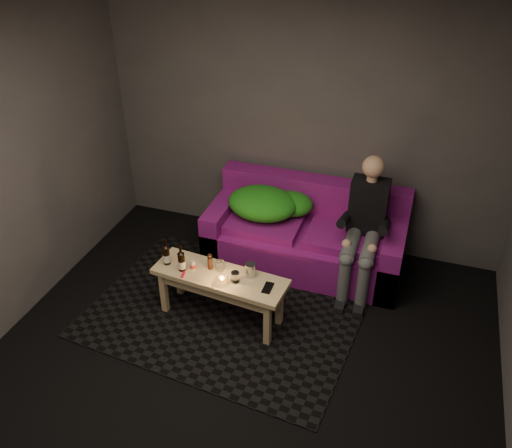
{
  "coord_description": "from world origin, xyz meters",
  "views": [
    {
      "loc": [
        1.1,
        -2.52,
        3.3
      ],
      "look_at": [
        -0.22,
        1.42,
        0.6
      ],
      "focal_mm": 38.0,
      "sensor_mm": 36.0,
      "label": 1
    }
  ],
  "objects": [
    {
      "name": "floor",
      "position": [
        0.0,
        0.0,
        0.0
      ],
      "size": [
        4.5,
        4.5,
        0.0
      ],
      "primitive_type": "plane",
      "color": "black",
      "rests_on": "ground"
    },
    {
      "name": "room",
      "position": [
        0.0,
        0.47,
        1.64
      ],
      "size": [
        4.5,
        4.5,
        4.5
      ],
      "color": "silver",
      "rests_on": "ground"
    },
    {
      "name": "rug",
      "position": [
        -0.33,
        0.83,
        0.01
      ],
      "size": [
        2.46,
        1.89,
        0.01
      ],
      "primitive_type": "cube",
      "rotation": [
        0.0,
        0.0,
        -0.09
      ],
      "color": "black",
      "rests_on": "floor"
    },
    {
      "name": "sofa",
      "position": [
        0.16,
        1.82,
        0.29
      ],
      "size": [
        1.88,
        0.84,
        0.81
      ],
      "color": "#6B0F70",
      "rests_on": "floor"
    },
    {
      "name": "green_blanket",
      "position": [
        -0.23,
        1.81,
        0.61
      ],
      "size": [
        0.83,
        0.56,
        0.28
      ],
      "color": "#197715",
      "rests_on": "sofa"
    },
    {
      "name": "person",
      "position": [
        0.72,
        1.66,
        0.65
      ],
      "size": [
        0.34,
        0.78,
        1.25
      ],
      "color": "black",
      "rests_on": "sofa"
    },
    {
      "name": "coffee_table",
      "position": [
        -0.33,
        0.78,
        0.39
      ],
      "size": [
        1.18,
        0.48,
        0.47
      ],
      "rotation": [
        0.0,
        0.0,
        -0.09
      ],
      "color": "tan",
      "rests_on": "rug"
    },
    {
      "name": "beer_bottle_a",
      "position": [
        -0.82,
        0.78,
        0.57
      ],
      "size": [
        0.06,
        0.06,
        0.25
      ],
      "color": "black",
      "rests_on": "coffee_table"
    },
    {
      "name": "beer_bottle_b",
      "position": [
        -0.65,
        0.74,
        0.57
      ],
      "size": [
        0.06,
        0.06,
        0.25
      ],
      "color": "black",
      "rests_on": "coffee_table"
    },
    {
      "name": "salt_shaker",
      "position": [
        -0.57,
        0.78,
        0.52
      ],
      "size": [
        0.05,
        0.05,
        0.09
      ],
      "primitive_type": "cylinder",
      "rotation": [
        0.0,
        0.0,
        0.32
      ],
      "color": "silver",
      "rests_on": "coffee_table"
    },
    {
      "name": "pepper_mill",
      "position": [
        -0.43,
        0.83,
        0.53
      ],
      "size": [
        0.05,
        0.05,
        0.12
      ],
      "primitive_type": "cylinder",
      "rotation": [
        0.0,
        0.0,
        -0.21
      ],
      "color": "black",
      "rests_on": "coffee_table"
    },
    {
      "name": "tumbler_back",
      "position": [
        -0.35,
        0.84,
        0.52
      ],
      "size": [
        0.09,
        0.09,
        0.09
      ],
      "primitive_type": "cylinder",
      "rotation": [
        0.0,
        0.0,
        -0.34
      ],
      "color": "white",
      "rests_on": "coffee_table"
    },
    {
      "name": "tealight",
      "position": [
        -0.27,
        0.69,
        0.5
      ],
      "size": [
        0.07,
        0.07,
        0.05
      ],
      "color": "white",
      "rests_on": "coffee_table"
    },
    {
      "name": "tumbler_front",
      "position": [
        -0.18,
        0.74,
        0.52
      ],
      "size": [
        0.08,
        0.08,
        0.09
      ],
      "primitive_type": "cylinder",
      "rotation": [
        0.0,
        0.0,
        -0.17
      ],
      "color": "white",
      "rests_on": "coffee_table"
    },
    {
      "name": "steel_cup",
      "position": [
        -0.08,
        0.84,
        0.53
      ],
      "size": [
        0.09,
        0.09,
        0.12
      ],
      "primitive_type": "cylinder",
      "rotation": [
        0.0,
        0.0,
        -0.05
      ],
      "color": "#AEB1B5",
      "rests_on": "coffee_table"
    },
    {
      "name": "smartphone",
      "position": [
        0.11,
        0.74,
        0.48
      ],
      "size": [
        0.07,
        0.15,
        0.01
      ],
      "primitive_type": "cube",
      "rotation": [
        0.0,
        0.0,
        0.0
      ],
      "color": "black",
      "rests_on": "coffee_table"
    },
    {
      "name": "red_lighter",
      "position": [
        -0.62,
        0.67,
        0.48
      ],
      "size": [
        0.03,
        0.08,
        0.01
      ],
      "primitive_type": "cube",
      "rotation": [
        0.0,
        0.0,
        0.15
      ],
      "color": "red",
      "rests_on": "coffee_table"
    }
  ]
}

